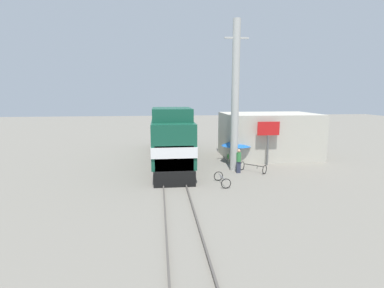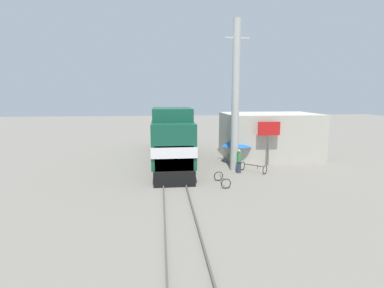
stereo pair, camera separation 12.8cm
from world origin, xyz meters
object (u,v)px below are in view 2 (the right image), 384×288
vendor_umbrella (237,142)px  bicycle_spare (222,180)px  utility_pole (236,97)px  billboard_sign (269,133)px  person_bystander (239,160)px  bicycle (253,168)px  locomotive (170,137)px

vendor_umbrella → bicycle_spare: vendor_umbrella is taller
utility_pole → billboard_sign: utility_pole is taller
utility_pole → person_bystander: bearing=-80.2°
vendor_umbrella → bicycle: (0.43, -3.33, -1.41)m
locomotive → utility_pole: utility_pole is taller
bicycle → bicycle_spare: bearing=178.7°
bicycle_spare → vendor_umbrella: bearing=-117.0°
locomotive → billboard_sign: (7.95, -2.67, 0.64)m
utility_pole → billboard_sign: bearing=21.9°
billboard_sign → bicycle: size_ratio=1.96×
billboard_sign → bicycle: billboard_sign is taller
vendor_umbrella → bicycle_spare: (-2.58, -6.18, -1.43)m
utility_pole → bicycle_spare: bearing=-115.0°
utility_pole → locomotive: bearing=140.5°
locomotive → bicycle: locomotive is taller
locomotive → bicycle: 7.90m
vendor_umbrella → bicycle: size_ratio=1.40×
person_bystander → bicycle_spare: person_bystander is taller
vendor_umbrella → billboard_sign: size_ratio=0.71×
vendor_umbrella → bicycle_spare: 6.84m
utility_pole → vendor_umbrella: (0.89, 2.56, -3.87)m
locomotive → billboard_sign: locomotive is taller
utility_pole → person_bystander: utility_pole is taller
locomotive → person_bystander: 6.98m
billboard_sign → bicycle_spare: (-4.86, -4.89, -2.41)m
vendor_umbrella → bicycle: bearing=-82.7°
utility_pole → billboard_sign: 4.48m
bicycle → vendor_umbrella: bearing=52.6°
vendor_umbrella → person_bystander: vendor_umbrella is taller
utility_pole → person_bystander: (0.15, -0.87, -4.64)m
person_bystander → bicycle_spare: bearing=-123.7°
bicycle → bicycle_spare: size_ratio=1.01×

